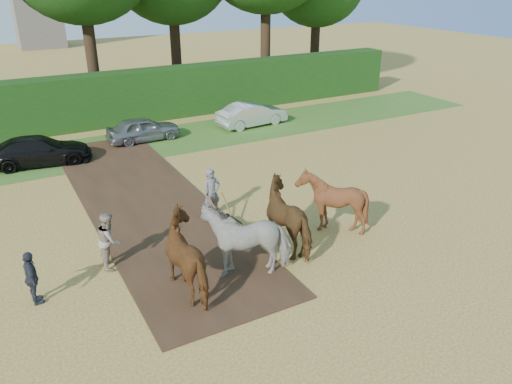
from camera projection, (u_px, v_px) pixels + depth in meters
ground at (170, 309)px, 13.48m from camera, size 120.00×120.00×0.00m
earth_strip at (145, 201)px, 19.72m from camera, size 4.50×17.00×0.05m
grass_verge at (73, 155)px, 24.66m from camera, size 50.00×5.00×0.03m
hedgerow at (53, 106)px, 27.65m from camera, size 46.00×1.60×3.00m
spectator_near at (109, 240)px, 15.13m from camera, size 0.90×1.03×1.79m
spectator_far at (32, 278)px, 13.43m from camera, size 0.45×0.96×1.59m
plough_team at (268, 225)px, 15.59m from camera, size 7.31×5.67×2.21m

